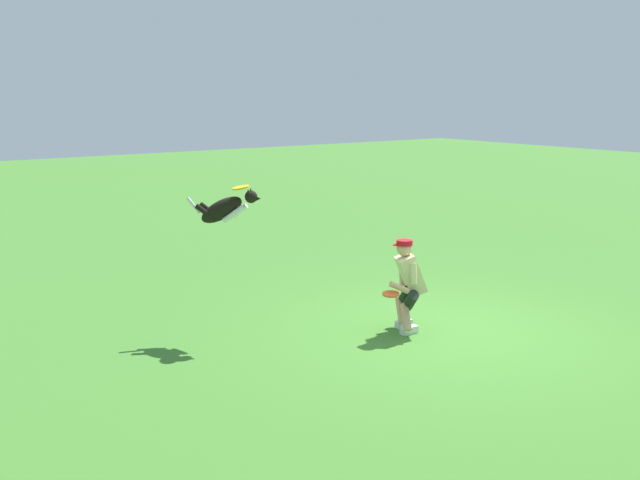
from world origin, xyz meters
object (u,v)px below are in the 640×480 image
at_px(person, 408,282).
at_px(frisbee_flying, 241,187).
at_px(dog, 225,209).
at_px(frisbee_held, 391,294).

relative_size(person, frisbee_flying, 5.58).
bearing_deg(dog, person, 11.82).
xyz_separation_m(dog, frisbee_flying, (-0.14, 0.19, 0.30)).
relative_size(person, dog, 1.58).
height_order(dog, frisbee_held, dog).
relative_size(dog, frisbee_flying, 3.52).
bearing_deg(frisbee_flying, dog, -53.01).
bearing_deg(person, frisbee_flying, -6.78).
bearing_deg(frisbee_held, person, -168.33).
xyz_separation_m(person, frisbee_flying, (1.89, -1.25, 1.32)).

